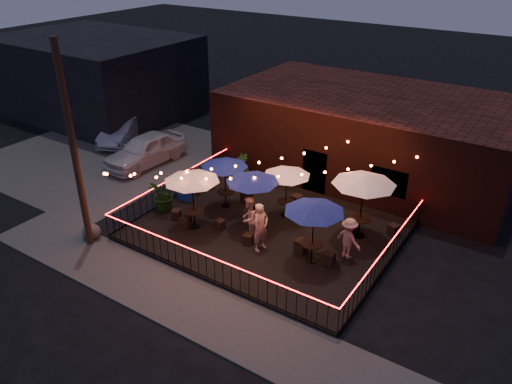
{
  "coord_description": "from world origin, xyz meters",
  "views": [
    {
      "loc": [
        9.21,
        -12.83,
        10.96
      ],
      "look_at": [
        -0.99,
        2.62,
        1.32
      ],
      "focal_mm": 35.0,
      "sensor_mm": 36.0,
      "label": 1
    }
  ],
  "objects_px": {
    "cooler": "(186,190)",
    "boulder": "(91,231)",
    "cafe_table_0": "(192,178)",
    "cafe_table_2": "(253,179)",
    "cafe_table_4": "(314,208)",
    "cafe_table_5": "(364,180)",
    "cafe_table_3": "(287,173)",
    "utility_pole": "(74,151)",
    "cafe_table_1": "(225,164)"
  },
  "relations": [
    {
      "from": "cooler",
      "to": "boulder",
      "type": "bearing_deg",
      "value": -104.0
    },
    {
      "from": "cafe_table_0",
      "to": "cafe_table_2",
      "type": "bearing_deg",
      "value": 34.61
    },
    {
      "from": "cafe_table_4",
      "to": "cafe_table_5",
      "type": "bearing_deg",
      "value": 72.87
    },
    {
      "from": "cafe_table_5",
      "to": "cooler",
      "type": "xyz_separation_m",
      "value": [
        -7.8,
        -1.4,
        -2.02
      ]
    },
    {
      "from": "cafe_table_3",
      "to": "utility_pole",
      "type": "bearing_deg",
      "value": -132.1
    },
    {
      "from": "cafe_table_0",
      "to": "cafe_table_2",
      "type": "height_order",
      "value": "cafe_table_0"
    },
    {
      "from": "cafe_table_0",
      "to": "boulder",
      "type": "height_order",
      "value": "cafe_table_0"
    },
    {
      "from": "cafe_table_2",
      "to": "cafe_table_3",
      "type": "xyz_separation_m",
      "value": [
        0.68,
        1.52,
        -0.15
      ]
    },
    {
      "from": "cafe_table_2",
      "to": "cafe_table_5",
      "type": "distance_m",
      "value": 4.32
    },
    {
      "from": "cafe_table_1",
      "to": "cooler",
      "type": "height_order",
      "value": "cafe_table_1"
    },
    {
      "from": "cafe_table_0",
      "to": "boulder",
      "type": "distance_m",
      "value": 4.62
    },
    {
      "from": "cafe_table_4",
      "to": "cafe_table_0",
      "type": "bearing_deg",
      "value": -174.33
    },
    {
      "from": "boulder",
      "to": "cooler",
      "type": "bearing_deg",
      "value": 75.48
    },
    {
      "from": "cafe_table_1",
      "to": "cafe_table_2",
      "type": "height_order",
      "value": "cafe_table_2"
    },
    {
      "from": "cafe_table_4",
      "to": "boulder",
      "type": "height_order",
      "value": "cafe_table_4"
    },
    {
      "from": "cafe_table_4",
      "to": "boulder",
      "type": "distance_m",
      "value": 9.06
    },
    {
      "from": "cafe_table_0",
      "to": "cafe_table_3",
      "type": "relative_size",
      "value": 1.34
    },
    {
      "from": "utility_pole",
      "to": "cafe_table_0",
      "type": "bearing_deg",
      "value": 48.44
    },
    {
      "from": "boulder",
      "to": "cafe_table_1",
      "type": "bearing_deg",
      "value": 58.44
    },
    {
      "from": "cafe_table_3",
      "to": "cafe_table_0",
      "type": "bearing_deg",
      "value": -132.67
    },
    {
      "from": "cafe_table_0",
      "to": "utility_pole",
      "type": "bearing_deg",
      "value": -131.56
    },
    {
      "from": "cafe_table_2",
      "to": "cafe_table_5",
      "type": "xyz_separation_m",
      "value": [
        3.97,
        1.69,
        0.32
      ]
    },
    {
      "from": "utility_pole",
      "to": "cafe_table_1",
      "type": "relative_size",
      "value": 3.24
    },
    {
      "from": "cafe_table_3",
      "to": "boulder",
      "type": "xyz_separation_m",
      "value": [
        -5.67,
        -5.69,
        -1.84
      ]
    },
    {
      "from": "cafe_table_3",
      "to": "cafe_table_2",
      "type": "bearing_deg",
      "value": -114.18
    },
    {
      "from": "utility_pole",
      "to": "boulder",
      "type": "height_order",
      "value": "utility_pole"
    },
    {
      "from": "cafe_table_3",
      "to": "cafe_table_5",
      "type": "distance_m",
      "value": 3.32
    },
    {
      "from": "cafe_table_5",
      "to": "cooler",
      "type": "height_order",
      "value": "cafe_table_5"
    },
    {
      "from": "cafe_table_2",
      "to": "cafe_table_4",
      "type": "relative_size",
      "value": 1.14
    },
    {
      "from": "cafe_table_4",
      "to": "cooler",
      "type": "distance_m",
      "value": 7.33
    },
    {
      "from": "boulder",
      "to": "utility_pole",
      "type": "bearing_deg",
      "value": -50.48
    },
    {
      "from": "boulder",
      "to": "cafe_table_5",
      "type": "bearing_deg",
      "value": 33.19
    },
    {
      "from": "cafe_table_1",
      "to": "utility_pole",
      "type": "bearing_deg",
      "value": -117.92
    },
    {
      "from": "utility_pole",
      "to": "cafe_table_1",
      "type": "xyz_separation_m",
      "value": [
        2.78,
        5.25,
        -1.8
      ]
    },
    {
      "from": "cafe_table_5",
      "to": "cafe_table_3",
      "type": "bearing_deg",
      "value": -177.07
    },
    {
      "from": "cafe_table_5",
      "to": "cafe_table_0",
      "type": "bearing_deg",
      "value": -152.84
    },
    {
      "from": "cafe_table_3",
      "to": "cooler",
      "type": "relative_size",
      "value": 2.39
    },
    {
      "from": "cafe_table_3",
      "to": "boulder",
      "type": "bearing_deg",
      "value": -134.91
    },
    {
      "from": "cafe_table_4",
      "to": "cafe_table_5",
      "type": "relative_size",
      "value": 0.79
    },
    {
      "from": "cafe_table_1",
      "to": "cafe_table_3",
      "type": "relative_size",
      "value": 1.11
    },
    {
      "from": "cafe_table_1",
      "to": "cafe_table_4",
      "type": "height_order",
      "value": "cafe_table_4"
    },
    {
      "from": "cafe_table_2",
      "to": "cafe_table_5",
      "type": "relative_size",
      "value": 0.9
    },
    {
      "from": "cafe_table_5",
      "to": "boulder",
      "type": "xyz_separation_m",
      "value": [
        -8.96,
        -5.86,
        -2.31
      ]
    },
    {
      "from": "cafe_table_2",
      "to": "cooler",
      "type": "xyz_separation_m",
      "value": [
        -3.84,
        0.28,
        -1.7
      ]
    },
    {
      "from": "cafe_table_1",
      "to": "boulder",
      "type": "xyz_separation_m",
      "value": [
        -3.04,
        -4.94,
        -1.87
      ]
    },
    {
      "from": "utility_pole",
      "to": "cafe_table_3",
      "type": "bearing_deg",
      "value": 47.9
    },
    {
      "from": "cafe_table_3",
      "to": "cafe_table_5",
      "type": "bearing_deg",
      "value": 2.93
    },
    {
      "from": "utility_pole",
      "to": "boulder",
      "type": "relative_size",
      "value": 9.4
    },
    {
      "from": "cafe_table_0",
      "to": "cafe_table_1",
      "type": "xyz_separation_m",
      "value": [
        0.02,
        2.13,
        -0.2
      ]
    },
    {
      "from": "cafe_table_2",
      "to": "boulder",
      "type": "height_order",
      "value": "cafe_table_2"
    }
  ]
}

